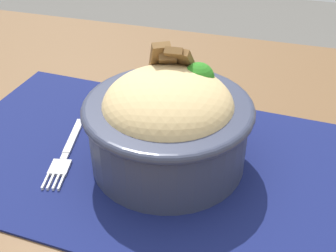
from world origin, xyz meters
name	(u,v)px	position (x,y,z in m)	size (l,w,h in m)	color
table	(131,218)	(0.00, 0.00, 0.65)	(1.23, 0.85, 0.73)	brown
placemat	(134,157)	(0.00, -0.03, 0.73)	(0.47, 0.30, 0.00)	#11194C
bowl	(168,121)	(-0.04, -0.03, 0.79)	(0.19, 0.19, 0.14)	#2D3347
fork	(65,155)	(0.08, 0.00, 0.73)	(0.04, 0.14, 0.00)	silver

